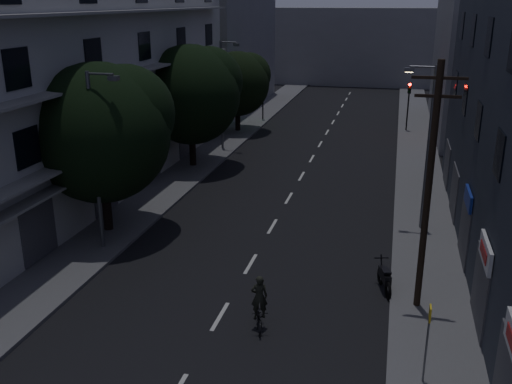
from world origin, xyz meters
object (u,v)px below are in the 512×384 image
at_px(bus_stop_sign, 428,330).
at_px(cyclist, 259,310).
at_px(utility_pole, 429,185).
at_px(motorcycle, 384,279).

xyz_separation_m(bus_stop_sign, cyclist, (-5.50, 1.92, -1.21)).
bearing_deg(bus_stop_sign, cyclist, 160.73).
relative_size(utility_pole, cyclist, 4.45).
bearing_deg(utility_pole, motorcycle, 137.37).
distance_m(utility_pole, motorcycle, 4.68).
relative_size(utility_pole, motorcycle, 4.63).
relative_size(bus_stop_sign, motorcycle, 1.30).
bearing_deg(motorcycle, bus_stop_sign, -92.57).
bearing_deg(motorcycle, utility_pole, -58.08).
height_order(motorcycle, cyclist, cyclist).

